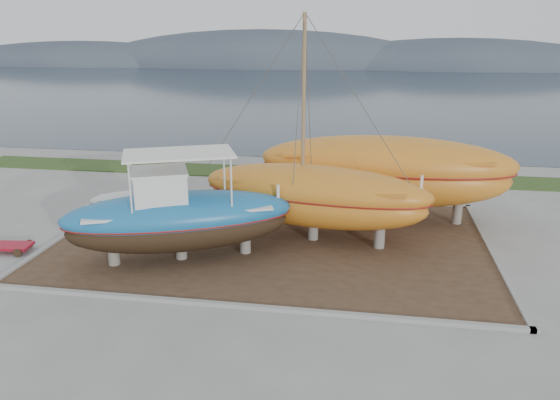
% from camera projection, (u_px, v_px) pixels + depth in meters
% --- Properties ---
extents(ground, '(140.00, 140.00, 0.00)m').
position_uv_depth(ground, '(253.00, 281.00, 19.88)').
color(ground, gray).
rests_on(ground, ground).
extents(dirt_patch, '(18.00, 12.00, 0.06)m').
position_uv_depth(dirt_patch, '(272.00, 240.00, 23.63)').
color(dirt_patch, '#422D1E').
rests_on(dirt_patch, ground).
extents(curb_frame, '(18.60, 12.60, 0.15)m').
position_uv_depth(curb_frame, '(272.00, 239.00, 23.62)').
color(curb_frame, gray).
rests_on(curb_frame, ground).
extents(grass_strip, '(44.00, 3.00, 0.08)m').
position_uv_depth(grass_strip, '(304.00, 174.00, 34.46)').
color(grass_strip, '#284219').
rests_on(grass_strip, ground).
extents(sea, '(260.00, 100.00, 0.04)m').
position_uv_depth(sea, '(346.00, 88.00, 85.80)').
color(sea, '#1C2A38').
rests_on(sea, ground).
extents(mountain_ridge, '(200.00, 36.00, 20.00)m').
position_uv_depth(mountain_ridge, '(357.00, 66.00, 137.59)').
color(mountain_ridge, '#333D49').
rests_on(mountain_ridge, ground).
extents(blue_caique, '(9.29, 6.03, 4.29)m').
position_uv_depth(blue_caique, '(179.00, 207.00, 21.05)').
color(blue_caique, '#1A69A5').
rests_on(blue_caique, dirt_patch).
extents(white_dinghy, '(4.40, 2.90, 1.24)m').
position_uv_depth(white_dinghy, '(135.00, 204.00, 26.35)').
color(white_dinghy, silver).
rests_on(white_dinghy, dirt_patch).
extents(orange_sailboat, '(10.31, 4.67, 9.34)m').
position_uv_depth(orange_sailboat, '(315.00, 132.00, 22.30)').
color(orange_sailboat, '#C0701D').
rests_on(orange_sailboat, dirt_patch).
extents(orange_bare_hull, '(11.99, 4.01, 3.89)m').
position_uv_depth(orange_bare_hull, '(385.00, 179.00, 25.71)').
color(orange_bare_hull, '#C0701D').
rests_on(orange_bare_hull, dirt_patch).
extents(red_trailer, '(2.34, 1.37, 0.32)m').
position_uv_depth(red_trailer, '(13.00, 248.00, 22.41)').
color(red_trailer, '#A51224').
rests_on(red_trailer, ground).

